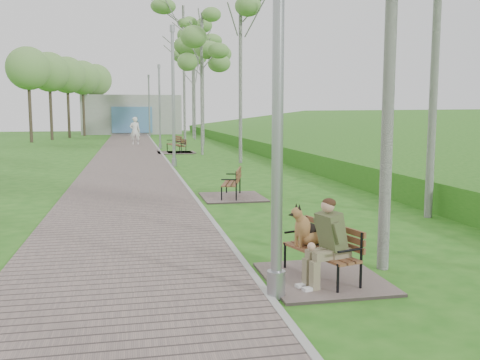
% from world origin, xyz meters
% --- Properties ---
extents(ground, '(120.00, 120.00, 0.00)m').
position_xyz_m(ground, '(0.00, 0.00, 0.00)').
color(ground, '#256417').
rests_on(ground, ground).
extents(walkway, '(3.50, 67.00, 0.04)m').
position_xyz_m(walkway, '(-1.75, 21.50, 0.02)').
color(walkway, '#6B5B57').
rests_on(walkway, ground).
extents(kerb, '(0.10, 67.00, 0.05)m').
position_xyz_m(kerb, '(0.00, 21.50, 0.03)').
color(kerb, '#999993').
rests_on(kerb, ground).
extents(embankment, '(14.00, 70.00, 1.60)m').
position_xyz_m(embankment, '(12.00, 20.00, 0.00)').
color(embankment, '#4B8C2B').
rests_on(embankment, ground).
extents(building_north, '(10.00, 5.20, 4.00)m').
position_xyz_m(building_north, '(-1.50, 50.97, 1.99)').
color(building_north, '#9E9E99').
rests_on(building_north, ground).
extents(bench_main, '(1.58, 1.75, 1.38)m').
position_xyz_m(bench_main, '(0.83, 0.07, 0.38)').
color(bench_main, '#6B5B57').
rests_on(bench_main, ground).
extents(bench_second, '(1.62, 1.80, 0.99)m').
position_xyz_m(bench_second, '(0.97, 7.28, 0.18)').
color(bench_second, '#6B5B57').
rests_on(bench_second, ground).
extents(bench_third, '(1.55, 1.72, 0.95)m').
position_xyz_m(bench_third, '(1.09, 23.57, 0.17)').
color(bench_third, '#6B5B57').
rests_on(bench_third, ground).
extents(bench_far, '(1.93, 2.15, 1.19)m').
position_xyz_m(bench_far, '(0.72, 23.44, 0.22)').
color(bench_far, '#6B5B57').
rests_on(bench_far, ground).
extents(lamp_post_near, '(0.23, 0.23, 5.95)m').
position_xyz_m(lamp_post_near, '(0.09, -0.45, 2.78)').
color(lamp_post_near, '#93959A').
rests_on(lamp_post_near, ground).
extents(lamp_post_second, '(0.23, 0.23, 5.84)m').
position_xyz_m(lamp_post_second, '(0.14, 16.03, 2.73)').
color(lamp_post_second, '#93959A').
rests_on(lamp_post_second, ground).
extents(lamp_post_third, '(0.20, 0.20, 5.19)m').
position_xyz_m(lamp_post_third, '(0.15, 27.14, 2.43)').
color(lamp_post_third, '#93959A').
rests_on(lamp_post_third, ground).
extents(lamp_post_far, '(0.22, 0.22, 5.72)m').
position_xyz_m(lamp_post_far, '(0.10, 44.52, 2.67)').
color(lamp_post_far, '#93959A').
rests_on(lamp_post_far, ground).
extents(pedestrian_near, '(0.72, 0.47, 1.95)m').
position_xyz_m(pedestrian_near, '(-1.36, 31.32, 0.97)').
color(pedestrian_near, white).
rests_on(pedestrian_near, ground).
extents(pedestrian_far, '(1.07, 0.95, 1.83)m').
position_xyz_m(pedestrian_far, '(-1.21, 44.33, 0.91)').
color(pedestrian_far, gray).
rests_on(pedestrian_far, ground).
extents(birch_mid_c, '(2.38, 2.38, 6.84)m').
position_xyz_m(birch_mid_c, '(2.10, 21.82, 5.37)').
color(birch_mid_c, silver).
rests_on(birch_mid_c, ground).
extents(birch_far_b, '(2.91, 2.91, 9.71)m').
position_xyz_m(birch_far_b, '(1.98, 30.07, 7.62)').
color(birch_far_b, silver).
rests_on(birch_far_b, ground).
extents(birch_far_c, '(2.52, 2.52, 9.37)m').
position_xyz_m(birch_far_c, '(3.32, 30.63, 7.36)').
color(birch_far_c, silver).
rests_on(birch_far_c, ground).
extents(birch_distant_a, '(2.76, 2.76, 8.47)m').
position_xyz_m(birch_distant_a, '(3.62, 38.05, 6.65)').
color(birch_distant_a, silver).
rests_on(birch_distant_a, ground).
extents(birch_distant_b, '(2.56, 2.56, 10.26)m').
position_xyz_m(birch_distant_b, '(3.77, 40.56, 8.06)').
color(birch_distant_b, silver).
rests_on(birch_distant_b, ground).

